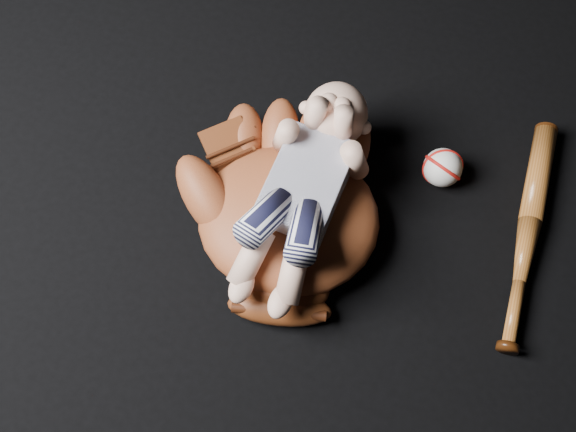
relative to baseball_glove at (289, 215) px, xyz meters
The scene contains 4 objects.
baseball_glove is the anchor object (origin of this frame).
newborn_baby 0.06m from the baseball_glove, 33.25° to the left, with size 0.18×0.39×0.16m, color #D8A48B, non-canonical shape.
baseball_bat 0.40m from the baseball_glove, 19.93° to the left, with size 0.04×0.42×0.04m, color brown, non-canonical shape.
baseball 0.28m from the baseball_glove, 43.34° to the left, with size 0.07×0.07×0.07m, color white.
Camera 1 is at (0.18, -0.48, 1.11)m, focal length 45.00 mm.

